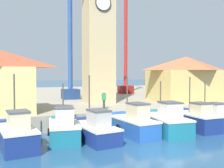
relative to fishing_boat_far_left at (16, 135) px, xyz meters
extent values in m
plane|color=navy|center=(7.80, -3.88, -0.81)|extent=(300.00, 300.00, 0.00)
cube|color=#9E937F|center=(7.80, 23.30, -0.17)|extent=(120.00, 40.00, 1.29)
cube|color=navy|center=(-0.01, 0.06, -0.22)|extent=(2.38, 4.70, 1.18)
cube|color=navy|center=(-0.26, 2.05, 0.48)|extent=(1.61, 0.79, 0.24)
cube|color=silver|center=(-0.01, 0.06, 0.41)|extent=(2.45, 4.76, 0.12)
cube|color=beige|center=(0.09, -0.72, 0.96)|extent=(1.26, 1.48, 0.97)
cube|color=#4C4C51|center=(0.09, -0.72, 1.49)|extent=(1.35, 1.57, 0.08)
cylinder|color=#4C4742|center=(-0.08, 0.62, 2.04)|extent=(0.10, 0.10, 3.13)
cube|color=#196B7F|center=(2.99, 0.88, -0.27)|extent=(2.36, 4.38, 1.08)
cube|color=#196B7F|center=(3.24, 2.70, 0.39)|extent=(1.62, 0.80, 0.24)
cube|color=silver|center=(2.99, 0.88, 0.32)|extent=(2.43, 4.45, 0.12)
cube|color=silver|center=(2.90, 0.15, 0.90)|extent=(1.25, 1.39, 1.05)
cube|color=#4C4C51|center=(2.90, 0.15, 1.47)|extent=(1.34, 1.48, 0.08)
cylinder|color=#4C4742|center=(3.06, 1.39, 1.66)|extent=(0.10, 0.10, 2.57)
torus|color=black|center=(2.04, 1.21, -0.27)|extent=(0.19, 0.53, 0.52)
cube|color=navy|center=(4.82, 0.13, -0.34)|extent=(2.45, 4.97, 0.95)
cube|color=navy|center=(4.52, 2.24, 0.26)|extent=(1.60, 0.81, 0.24)
cube|color=silver|center=(4.82, 0.13, 0.19)|extent=(2.52, 5.03, 0.12)
cube|color=#B2ADA3|center=(4.94, -0.69, 0.75)|extent=(1.27, 1.57, 1.01)
cube|color=#4C4C51|center=(4.94, -0.69, 1.30)|extent=(1.36, 1.66, 0.08)
cylinder|color=#4C4742|center=(4.74, 0.72, 1.89)|extent=(0.10, 0.10, 3.28)
torus|color=black|center=(3.82, 0.23, -0.34)|extent=(0.19, 0.53, 0.52)
cube|color=#2356A8|center=(7.88, 0.60, -0.25)|extent=(2.32, 4.93, 1.12)
cube|color=#2356A8|center=(7.62, 2.71, 0.43)|extent=(1.57, 0.77, 0.24)
cube|color=silver|center=(7.88, 0.60, 0.36)|extent=(2.39, 5.00, 0.12)
cube|color=beige|center=(7.97, -0.23, 0.96)|extent=(1.22, 1.54, 1.09)
cube|color=#4C4C51|center=(7.97, -0.23, 1.55)|extent=(1.31, 1.63, 0.08)
cylinder|color=#4C4742|center=(7.81, 1.19, 1.93)|extent=(0.10, 0.10, 3.03)
torus|color=black|center=(6.89, 0.72, -0.25)|extent=(0.18, 0.53, 0.52)
cube|color=#196B7F|center=(10.40, 0.20, -0.22)|extent=(2.44, 5.13, 1.19)
cube|color=#196B7F|center=(10.59, 2.43, 0.49)|extent=(1.78, 0.74, 0.24)
cube|color=silver|center=(10.40, 0.20, 0.42)|extent=(2.51, 5.19, 0.12)
cube|color=silver|center=(10.33, -0.67, 1.01)|extent=(1.34, 1.59, 1.06)
cube|color=#4C4C51|center=(10.33, -0.67, 1.58)|extent=(1.43, 1.68, 0.08)
cylinder|color=#4C4742|center=(10.45, 0.82, 1.76)|extent=(0.10, 0.10, 2.56)
torus|color=black|center=(9.33, 0.54, -0.22)|extent=(0.16, 0.53, 0.52)
cube|color=navy|center=(13.28, 0.39, -0.22)|extent=(1.94, 4.42, 1.20)
cube|color=navy|center=(13.23, 2.32, 0.50)|extent=(1.56, 0.64, 0.24)
cube|color=silver|center=(13.28, 0.39, 0.43)|extent=(2.00, 4.48, 0.12)
cube|color=beige|center=(13.31, -0.38, 0.92)|extent=(1.13, 1.34, 0.85)
cube|color=#4C4C51|center=(13.31, -0.38, 1.38)|extent=(1.21, 1.42, 0.08)
cylinder|color=#4C4742|center=(13.27, 0.93, 1.92)|extent=(0.10, 0.10, 2.85)
torus|color=black|center=(12.29, 0.58, -0.22)|extent=(0.13, 0.52, 0.52)
cube|color=#2356A8|center=(15.39, 1.02, -0.33)|extent=(2.04, 4.74, 0.96)
cube|color=#2356A8|center=(15.43, 3.12, 0.26)|extent=(1.67, 0.63, 0.24)
cube|color=silver|center=(15.39, 1.02, 0.19)|extent=(2.10, 4.80, 0.12)
cube|color=silver|center=(15.38, 0.20, 0.71)|extent=(1.19, 1.43, 0.91)
cube|color=#4C4C51|center=(15.38, 0.20, 1.21)|extent=(1.28, 1.52, 0.08)
cylinder|color=#4C4742|center=(15.40, 1.61, 1.62)|extent=(0.10, 0.10, 2.74)
torus|color=black|center=(14.34, 1.28, -0.33)|extent=(0.13, 0.52, 0.52)
cube|color=tan|center=(8.62, 10.30, 6.33)|extent=(2.90, 2.90, 11.71)
cylinder|color=white|center=(8.62, 8.79, 10.79)|extent=(1.59, 0.12, 1.59)
torus|color=#332D23|center=(8.62, 8.75, 10.79)|extent=(1.71, 0.12, 1.71)
cube|color=tan|center=(19.18, 9.13, 2.24)|extent=(8.03, 5.46, 3.52)
pyramid|color=#C1603D|center=(19.18, 9.13, 4.81)|extent=(8.43, 5.86, 1.61)
cube|color=navy|center=(6.65, 15.35, 1.08)|extent=(2.00, 2.00, 1.20)
cylinder|color=#284C93|center=(6.65, 15.35, 10.83)|extent=(0.56, 0.56, 18.30)
cube|color=maroon|center=(16.63, 20.91, 1.08)|extent=(2.00, 2.00, 1.20)
cylinder|color=red|center=(16.63, 20.91, 11.56)|extent=(0.56, 0.56, 19.77)
cylinder|color=#33333D|center=(7.36, 5.07, 0.90)|extent=(0.22, 0.22, 0.85)
cube|color=#338C4C|center=(7.36, 5.07, 1.61)|extent=(0.34, 0.22, 0.56)
sphere|color=tan|center=(7.36, 5.07, 2.00)|extent=(0.20, 0.20, 0.20)
camera|label=1|loc=(-0.35, -16.46, 3.67)|focal=42.00mm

